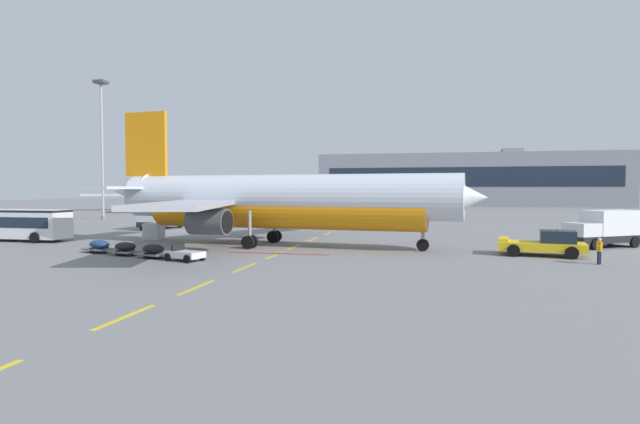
% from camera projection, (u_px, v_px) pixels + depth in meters
% --- Properties ---
extents(ground, '(400.00, 400.00, 0.00)m').
position_uv_depth(ground, '(538.00, 238.00, 51.83)').
color(ground, slate).
extents(apron_paint_markings, '(8.00, 96.18, 0.01)m').
position_uv_depth(apron_paint_markings, '(321.00, 236.00, 53.84)').
color(apron_paint_markings, yellow).
rests_on(apron_paint_markings, ground).
extents(airliner_foreground, '(34.82, 34.48, 12.20)m').
position_uv_depth(airliner_foreground, '(277.00, 201.00, 44.27)').
color(airliner_foreground, silver).
rests_on(airliner_foreground, ground).
extents(pushback_tug, '(6.35, 3.87, 2.08)m').
position_uv_depth(pushback_tug, '(545.00, 244.00, 37.79)').
color(pushback_tug, yellow).
rests_on(pushback_tug, ground).
extents(airliner_far_center, '(31.39, 32.41, 11.60)m').
position_uv_depth(airliner_far_center, '(150.00, 194.00, 117.73)').
color(airliner_far_center, silver).
rests_on(airliner_far_center, ground).
extents(apron_shuttle_bus, '(12.02, 3.03, 3.00)m').
position_uv_depth(apron_shuttle_bus, '(9.00, 222.00, 48.80)').
color(apron_shuttle_bus, silver).
rests_on(apron_shuttle_bus, ground).
extents(catering_truck, '(7.15, 5.88, 3.14)m').
position_uv_depth(catering_truck, '(605.00, 228.00, 43.40)').
color(catering_truck, black).
rests_on(catering_truck, ground).
extents(fuel_service_truck, '(2.98, 7.12, 3.14)m').
position_uv_depth(fuel_service_truck, '(161.00, 216.00, 63.01)').
color(fuel_service_truck, black).
rests_on(fuel_service_truck, ground).
extents(baggage_train, '(11.49, 4.95, 1.14)m').
position_uv_depth(baggage_train, '(139.00, 249.00, 37.34)').
color(baggage_train, silver).
rests_on(baggage_train, ground).
extents(ground_crew_worker, '(0.31, 0.70, 1.75)m').
position_uv_depth(ground_crew_worker, '(599.00, 249.00, 33.42)').
color(ground_crew_worker, '#191E38').
rests_on(ground_crew_worker, ground).
extents(uld_cargo_container, '(1.66, 1.62, 1.60)m').
position_uv_depth(uld_cargo_container, '(154.00, 231.00, 49.97)').
color(uld_cargo_container, '#B7BCC6').
rests_on(uld_cargo_container, ground).
extents(apron_light_mast_near, '(1.80, 1.80, 22.52)m').
position_uv_depth(apron_light_mast_near, '(102.00, 132.00, 82.88)').
color(apron_light_mast_near, slate).
rests_on(apron_light_mast_near, ground).
extents(terminal_satellite, '(87.05, 21.95, 16.99)m').
position_uv_depth(terminal_satellite, '(466.00, 180.00, 154.69)').
color(terminal_satellite, gray).
rests_on(terminal_satellite, ground).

